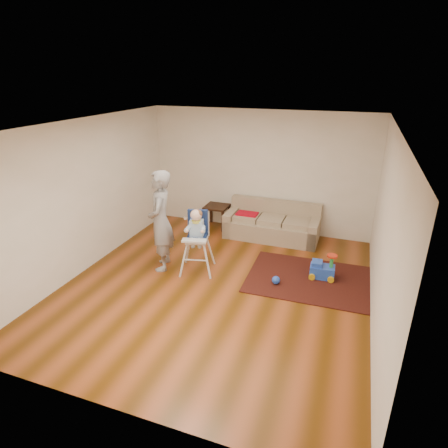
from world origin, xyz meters
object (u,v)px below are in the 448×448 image
(ride_on_toy, at_px, (323,266))
(side_table, at_px, (217,216))
(sofa, at_px, (272,221))
(adult, at_px, (161,221))
(toy_ball, at_px, (276,280))
(high_chair, at_px, (197,242))

(ride_on_toy, bearing_deg, side_table, 145.74)
(sofa, xyz_separation_m, adult, (-1.61, -2.00, 0.54))
(sofa, xyz_separation_m, toy_ball, (0.53, -1.91, -0.30))
(ride_on_toy, relative_size, high_chair, 0.38)
(sofa, bearing_deg, toy_ball, -74.31)
(adult, bearing_deg, sofa, 121.03)
(ride_on_toy, xyz_separation_m, high_chair, (-2.20, -0.49, 0.33))
(sofa, bearing_deg, side_table, 172.33)
(side_table, height_order, adult, adult)
(toy_ball, bearing_deg, ride_on_toy, 34.74)
(toy_ball, bearing_deg, high_chair, 179.53)
(toy_ball, height_order, high_chair, high_chair)
(ride_on_toy, distance_m, toy_ball, 0.89)
(ride_on_toy, bearing_deg, adult, -171.17)
(side_table, distance_m, high_chair, 2.15)
(sofa, bearing_deg, high_chair, -116.28)
(sofa, bearing_deg, ride_on_toy, -48.17)
(toy_ball, xyz_separation_m, high_chair, (-1.48, 0.01, 0.49))
(side_table, height_order, ride_on_toy, side_table)
(ride_on_toy, distance_m, adult, 2.99)
(side_table, bearing_deg, ride_on_toy, -31.51)
(side_table, xyz_separation_m, toy_ball, (1.89, -2.10, -0.17))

